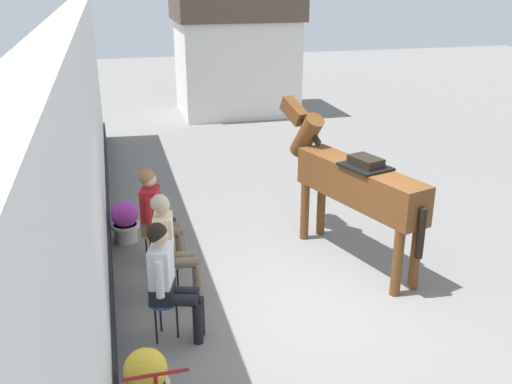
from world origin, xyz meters
TOP-DOWN VIEW (x-y plane):
  - ground_plane at (0.00, 3.00)m, footprint 40.00×40.00m
  - pub_facade_wall at (-2.55, 1.50)m, footprint 0.34×14.00m
  - distant_cottage at (1.40, 10.40)m, footprint 3.40×2.60m
  - seated_visitor_near at (-1.77, -0.31)m, footprint 0.61×0.48m
  - seated_visitor_middle at (-1.65, 0.53)m, footprint 0.61×0.48m
  - seated_visitor_far at (-1.73, 1.49)m, footprint 0.61×0.48m
  - saddled_horse_center at (0.90, 0.99)m, footprint 1.15×2.91m
  - flower_planter_nearest at (-2.10, -1.38)m, footprint 0.43×0.43m
  - flower_planter_farthest at (-2.14, 2.33)m, footprint 0.43×0.43m
  - satchel_bag at (-1.50, 2.59)m, footprint 0.30×0.26m

SIDE VIEW (x-z plane):
  - ground_plane at x=0.00m, z-range 0.00..0.00m
  - satchel_bag at x=-1.50m, z-range 0.00..0.20m
  - flower_planter_nearest at x=-2.10m, z-range 0.01..0.65m
  - flower_planter_farthest at x=-2.14m, z-range 0.01..0.65m
  - seated_visitor_near at x=-1.77m, z-range 0.08..1.47m
  - seated_visitor_middle at x=-1.65m, z-range 0.08..1.47m
  - seated_visitor_far at x=-1.73m, z-range 0.08..1.47m
  - saddled_horse_center at x=0.90m, z-range 0.13..2.19m
  - pub_facade_wall at x=-2.55m, z-range -0.16..3.24m
  - distant_cottage at x=1.40m, z-range 0.05..3.55m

